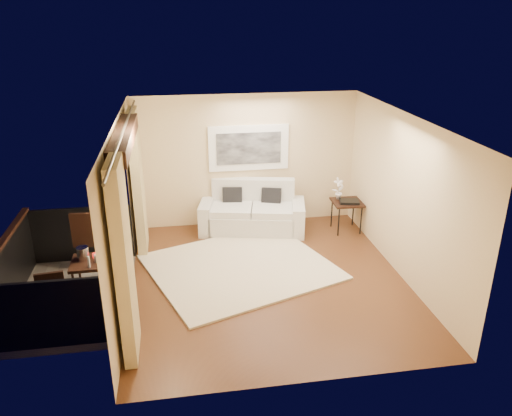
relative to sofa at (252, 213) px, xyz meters
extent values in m
plane|color=#5A331A|center=(-0.06, -2.09, -0.35)|extent=(5.00, 5.00, 0.00)
plane|color=white|center=(-0.06, -2.09, 2.35)|extent=(5.00, 5.00, 0.00)
plane|color=beige|center=(-0.06, 0.41, 1.00)|extent=(4.50, 0.00, 4.50)
plane|color=beige|center=(-0.06, -4.59, 1.00)|extent=(4.50, 0.00, 4.50)
plane|color=beige|center=(2.19, -2.09, 1.00)|extent=(0.00, 5.00, 5.00)
plane|color=beige|center=(-2.31, -0.24, 1.00)|extent=(0.00, 2.70, 2.70)
plane|color=beige|center=(-2.31, -3.94, 1.00)|extent=(0.00, 2.70, 2.70)
plane|color=beige|center=(-2.31, -2.09, 2.20)|extent=(0.00, 2.40, 2.40)
cube|color=black|center=(-2.19, -2.09, 2.17)|extent=(0.28, 2.40, 0.22)
cube|color=#605B56|center=(-3.21, -2.09, -0.41)|extent=(1.80, 2.60, 0.12)
cube|color=black|center=(-4.07, -2.09, 0.15)|extent=(0.06, 2.60, 1.00)
cube|color=black|center=(-3.21, -0.82, 0.15)|extent=(1.80, 0.06, 1.00)
cube|color=black|center=(-3.21, -3.36, 0.15)|extent=(1.80, 0.06, 1.00)
cube|color=black|center=(-4.07, -2.09, 0.67)|extent=(0.10, 2.60, 0.06)
cube|color=#D1BC80|center=(-2.17, -0.54, 0.97)|extent=(0.16, 0.75, 2.62)
cube|color=#D1BC80|center=(-2.17, -3.64, 0.97)|extent=(0.16, 0.75, 2.62)
cylinder|color=#4C473F|center=(-2.17, -2.09, 2.28)|extent=(0.04, 4.80, 0.04)
cube|color=white|center=(-0.02, 0.38, 1.27)|extent=(1.62, 0.05, 0.92)
cube|color=black|center=(-0.02, 0.34, 1.27)|extent=(1.30, 0.02, 0.64)
cube|color=beige|center=(-0.47, -1.60, -0.34)|extent=(3.64, 3.41, 0.04)
cube|color=silver|center=(-0.02, -0.07, -0.15)|extent=(1.84, 1.23, 0.42)
cube|color=silver|center=(0.06, 0.27, 0.24)|extent=(1.70, 0.56, 0.81)
cube|color=silver|center=(-0.92, 0.12, -0.05)|extent=(0.42, 0.92, 0.62)
cube|color=silver|center=(0.89, -0.27, -0.05)|extent=(0.42, 0.92, 0.62)
cube|color=silver|center=(-0.42, -0.02, 0.13)|extent=(0.94, 0.94, 0.14)
cube|color=silver|center=(0.38, -0.19, 0.13)|extent=(0.94, 0.94, 0.14)
cube|color=black|center=(-0.38, 0.21, 0.30)|extent=(0.42, 0.23, 0.41)
cube|color=black|center=(0.40, 0.04, 0.30)|extent=(0.44, 0.30, 0.41)
cube|color=black|center=(1.87, -0.36, 0.26)|extent=(0.59, 0.59, 0.04)
cylinder|color=black|center=(1.64, -0.60, -0.06)|extent=(0.03, 0.03, 0.59)
cylinder|color=black|center=(2.10, -0.60, -0.06)|extent=(0.03, 0.03, 0.59)
cylinder|color=black|center=(1.64, -0.13, -0.06)|extent=(0.03, 0.03, 0.59)
cylinder|color=black|center=(2.10, -0.13, -0.06)|extent=(0.03, 0.03, 0.59)
cube|color=black|center=(1.88, -0.44, 0.30)|extent=(0.43, 0.36, 0.05)
imported|color=white|center=(1.73, -0.21, 0.50)|extent=(0.28, 0.24, 0.45)
cube|color=black|center=(-2.83, -2.27, 0.31)|extent=(0.59, 0.59, 0.05)
cylinder|color=black|center=(-3.07, -2.50, -0.04)|extent=(0.04, 0.04, 0.64)
cylinder|color=black|center=(-2.59, -2.50, -0.04)|extent=(0.04, 0.04, 0.64)
cylinder|color=black|center=(-3.07, -2.03, -0.04)|extent=(0.04, 0.04, 0.64)
cylinder|color=black|center=(-2.59, -2.03, -0.04)|extent=(0.04, 0.04, 0.64)
cube|color=black|center=(-3.02, -1.09, 0.15)|extent=(0.50, 0.50, 0.06)
cube|color=black|center=(-3.04, -1.30, 0.42)|extent=(0.47, 0.09, 0.61)
cylinder|color=black|center=(-2.82, -0.92, -0.12)|extent=(0.03, 0.03, 0.48)
cylinder|color=black|center=(-3.19, -0.89, -0.12)|extent=(0.03, 0.03, 0.48)
cylinder|color=black|center=(-2.84, -1.30, -0.12)|extent=(0.03, 0.03, 0.48)
cylinder|color=black|center=(-3.22, -1.27, -0.12)|extent=(0.03, 0.03, 0.48)
cube|color=black|center=(-3.25, -3.09, 0.05)|extent=(0.42, 0.42, 0.05)
cube|color=black|center=(-3.27, -2.92, 0.28)|extent=(0.38, 0.09, 0.50)
cylinder|color=black|center=(-3.39, -3.26, -0.16)|extent=(0.03, 0.03, 0.39)
cylinder|color=black|center=(-3.08, -3.23, -0.16)|extent=(0.03, 0.03, 0.39)
cylinder|color=black|center=(-3.42, -2.96, -0.16)|extent=(0.03, 0.03, 0.39)
cylinder|color=black|center=(-3.12, -2.92, -0.16)|extent=(0.03, 0.03, 0.39)
cylinder|color=silver|center=(-2.94, -2.19, 0.43)|extent=(0.18, 0.18, 0.20)
cylinder|color=red|center=(-2.78, -2.17, 0.37)|extent=(0.06, 0.06, 0.07)
cylinder|color=silver|center=(-2.82, -2.48, 0.42)|extent=(0.04, 0.04, 0.18)
cylinder|color=silver|center=(-2.74, -2.32, 0.39)|extent=(0.06, 0.06, 0.12)
cylinder|color=silver|center=(-2.66, -2.23, 0.39)|extent=(0.06, 0.06, 0.12)
camera|label=1|loc=(-1.44, -9.27, 3.88)|focal=35.00mm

